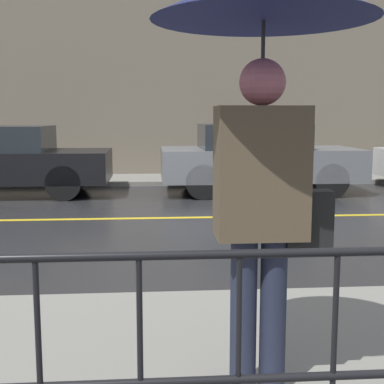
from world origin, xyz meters
TOP-DOWN VIEW (x-y plane):
  - ground_plane at (0.00, 0.00)m, footprint 80.00×80.00m
  - sidewalk_near at (0.00, -5.10)m, footprint 28.00×2.60m
  - sidewalk_far at (0.00, 4.65)m, footprint 28.00×1.71m
  - lane_marking at (0.00, 0.00)m, footprint 25.20×0.12m
  - building_storefront at (0.00, 5.66)m, footprint 28.00×0.30m
  - railing_foreground at (-0.00, -6.15)m, footprint 12.00×0.04m
  - pedestrian at (0.61, -5.47)m, footprint 1.11×1.11m
  - car_black at (-2.91, 2.67)m, footprint 4.17×1.79m
  - car_grey at (2.23, 2.67)m, footprint 4.00×1.89m

SIDE VIEW (x-z plane):
  - ground_plane at x=0.00m, z-range 0.00..0.00m
  - lane_marking at x=0.00m, z-range 0.00..0.01m
  - sidewalk_far at x=0.00m, z-range 0.00..0.10m
  - sidewalk_near at x=0.00m, z-range 0.00..0.10m
  - railing_foreground at x=0.00m, z-range 0.23..1.18m
  - car_black at x=-2.91m, z-range 0.02..1.40m
  - car_grey at x=2.23m, z-range 0.02..1.43m
  - pedestrian at x=0.61m, z-range 0.75..2.92m
  - building_storefront at x=0.00m, z-range 0.00..5.44m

